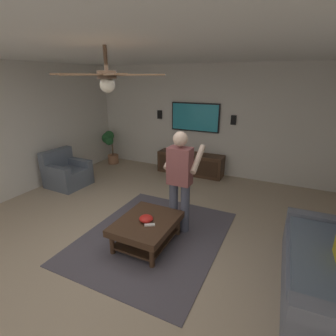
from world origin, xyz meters
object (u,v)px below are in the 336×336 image
remote_white (150,225)px  ceiling_fan (107,77)px  wall_speaker_right (160,115)px  media_console (190,164)px  vase_round (176,148)px  couch (330,272)px  coffee_table (147,226)px  tv (195,117)px  potted_plant_tall (110,144)px  wall_speaker_left (234,120)px  bowl (146,219)px  armchair (67,174)px  person_standing (180,177)px

remote_white → ceiling_fan: size_ratio=0.13×
wall_speaker_right → remote_white: bearing=-154.6°
media_console → vase_round: (-0.04, 0.39, 0.39)m
couch → coffee_table: couch is taller
coffee_table → tv: 3.59m
potted_plant_tall → ceiling_fan: bearing=-140.7°
media_console → wall_speaker_left: wall_speaker_left is taller
vase_round → wall_speaker_right: 1.04m
coffee_table → potted_plant_tall: bearing=45.1°
tv → vase_round: tv is taller
potted_plant_tall → vase_round: (0.14, -2.04, 0.08)m
potted_plant_tall → ceiling_fan: 4.90m
bowl → couch: bearing=-88.1°
coffee_table → tv: (3.36, 0.52, 1.14)m
coffee_table → vase_round: bearing=16.5°
tv → media_console: bearing=0.0°
coffee_table → media_console: (3.12, 0.52, -0.02)m
tv → bowl: (-3.39, -0.54, -0.99)m
couch → ceiling_fan: 3.23m
coffee_table → couch: bearing=-88.8°
couch → ceiling_fan: bearing=12.7°
couch → vase_round: 4.46m
couch → armchair: bearing=-14.4°
couch → person_standing: bearing=-16.7°
armchair → remote_white: armchair is taller
tv → wall_speaker_right: size_ratio=5.75×
media_console → person_standing: (-2.54, -0.80, 0.66)m
media_console → wall_speaker_right: 1.56m
media_console → wall_speaker_left: (0.25, -0.97, 1.15)m
armchair → wall_speaker_right: wall_speaker_right is taller
media_console → remote_white: (-3.22, -0.64, 0.14)m
wall_speaker_right → vase_round: bearing=-115.4°
wall_speaker_left → ceiling_fan: size_ratio=0.18×
couch → tv: (3.31, 2.87, 1.12)m
wall_speaker_right → tv: bearing=-90.7°
ceiling_fan → vase_round: bearing=13.1°
potted_plant_tall → vase_round: bearing=-86.1°
media_console → person_standing: bearing=17.5°
tv → ceiling_fan: bearing=6.7°
wall_speaker_left → tv: bearing=90.8°
armchair → potted_plant_tall: (1.79, 0.14, 0.30)m
couch → remote_white: couch is taller
wall_speaker_left → remote_white: bearing=174.6°
armchair → tv: 3.38m
media_console → wall_speaker_right: size_ratio=7.73×
potted_plant_tall → ceiling_fan: size_ratio=0.79×
person_standing → ceiling_fan: (-1.17, 0.34, 1.44)m
couch → ceiling_fan: (-0.64, 2.40, 2.06)m
coffee_table → ceiling_fan: ceiling_fan is taller
couch → wall_speaker_left: wall_speaker_left is taller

